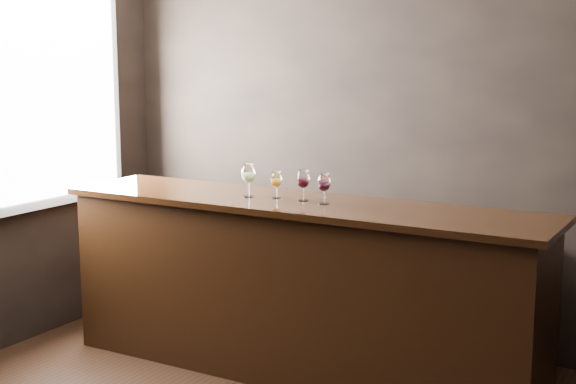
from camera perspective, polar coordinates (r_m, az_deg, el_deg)
The scene contains 8 objects.
room_shell at distance 3.84m, azimuth -4.73°, elevation 6.13°, with size 5.02×4.52×2.81m.
bar_counter at distance 5.21m, azimuth 0.71°, elevation -7.04°, with size 3.14×0.68×1.10m, color black.
bar_top at distance 5.07m, azimuth 0.72°, elevation -0.86°, with size 3.24×0.75×0.04m, color black.
back_bar_shelf at distance 5.80m, azimuth 5.30°, elevation -6.62°, with size 2.35×0.40×0.84m, color black.
glass_white at distance 5.20m, azimuth -2.84°, elevation 1.27°, with size 0.09×0.09×0.22m.
glass_amber at distance 5.15m, azimuth -0.84°, elevation 0.86°, with size 0.07×0.07×0.17m.
glass_red_a at distance 5.06m, azimuth 1.09°, elevation 0.87°, with size 0.08×0.08×0.20m.
glass_red_b at distance 4.95m, azimuth 2.58°, elevation 0.64°, with size 0.08×0.08×0.19m.
Camera 1 is at (1.96, -3.04, 2.04)m, focal length 50.00 mm.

